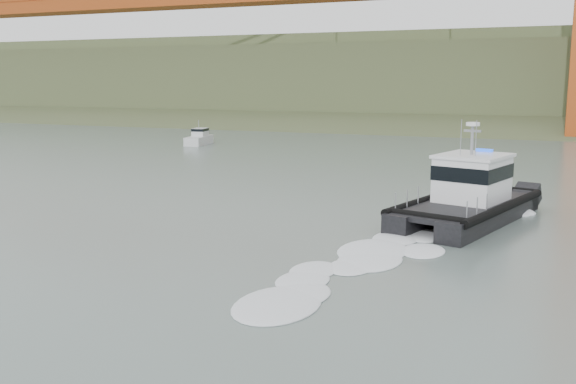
# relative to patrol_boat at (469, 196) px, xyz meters

# --- Properties ---
(ground) EXTENTS (400.00, 400.00, 0.00)m
(ground) POSITION_rel_patrol_boat_xyz_m (-10.54, -13.68, -1.53)
(ground) COLOR slate
(ground) RESTS_ON ground
(headlands) EXTENTS (500.00, 105.36, 27.12)m
(headlands) POSITION_rel_patrol_boat_xyz_m (-10.54, 111.82, 5.52)
(headlands) COLOR #3F4F2D
(headlands) RESTS_ON ground
(patrol_boat) EXTENTS (7.74, 13.32, 6.10)m
(patrol_boat) POSITION_rel_patrol_boat_xyz_m (0.00, 0.00, 0.00)
(patrol_boat) COLOR black
(patrol_boat) RESTS_ON ground
(motorboat) EXTENTS (3.07, 6.29, 3.32)m
(motorboat) POSITION_rel_patrol_boat_xyz_m (-38.55, 34.39, -0.70)
(motorboat) COLOR silver
(motorboat) RESTS_ON ground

